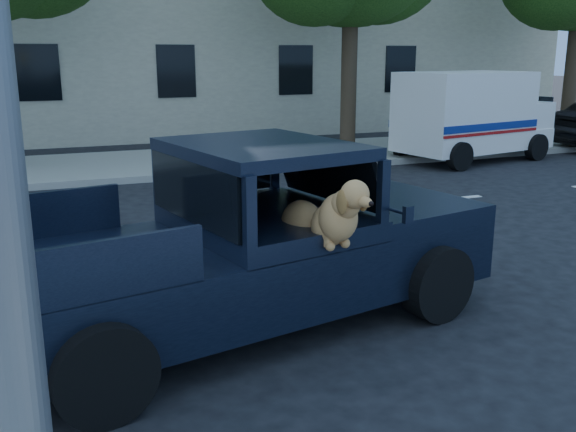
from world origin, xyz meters
The scene contains 6 objects.
ground centered at (0.00, 0.00, 0.00)m, with size 120.00×120.00×0.00m, color black.
far_sidewalk centered at (0.00, 9.20, 0.07)m, with size 60.00×4.00×0.15m, color gray.
lane_stripes centered at (2.00, 3.40, 0.01)m, with size 21.60×0.14×0.01m, color silver, non-canonical shape.
building_main centered at (3.00, 16.50, 4.50)m, with size 26.00×6.00×9.00m, color beige.
pickup_truck centered at (-1.50, -0.79, 0.63)m, with size 5.54×3.16×1.87m.
mail_truck centered at (7.32, 7.13, 1.00)m, with size 4.45×2.80×2.28m.
Camera 1 is at (-3.25, -6.67, 2.72)m, focal length 40.00 mm.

